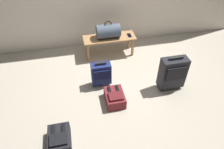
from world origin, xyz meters
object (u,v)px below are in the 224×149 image
(backpack_maroon, at_px, (115,97))
(duffel_bag_slate, at_px, (108,31))
(cell_phone, at_px, (129,35))
(backpack_dark, at_px, (59,139))
(suitcase_upright_charcoal, at_px, (173,73))
(suitcase_small_navy, at_px, (101,74))
(bench, at_px, (109,40))

(backpack_maroon, bearing_deg, duffel_bag_slate, 82.92)
(cell_phone, height_order, backpack_dark, cell_phone)
(duffel_bag_slate, height_order, suitcase_upright_charcoal, duffel_bag_slate)
(duffel_bag_slate, relative_size, backpack_maroon, 1.16)
(cell_phone, relative_size, suitcase_small_navy, 0.31)
(duffel_bag_slate, xyz_separation_m, backpack_dark, (-1.00, -1.83, -0.43))
(bench, relative_size, duffel_bag_slate, 2.27)
(backpack_maroon, bearing_deg, cell_phone, 65.48)
(suitcase_upright_charcoal, relative_size, backpack_dark, 1.63)
(duffel_bag_slate, xyz_separation_m, cell_phone, (0.41, -0.02, -0.13))
(backpack_dark, bearing_deg, bench, 60.68)
(backpack_maroon, distance_m, backpack_dark, 1.01)
(backpack_maroon, bearing_deg, suitcase_upright_charcoal, 7.21)
(suitcase_upright_charcoal, height_order, suitcase_small_navy, suitcase_upright_charcoal)
(cell_phone, xyz_separation_m, suitcase_small_navy, (-0.70, -0.82, -0.16))
(bench, height_order, suitcase_upright_charcoal, suitcase_upright_charcoal)
(suitcase_upright_charcoal, relative_size, backpack_maroon, 1.63)
(bench, distance_m, suitcase_small_navy, 0.91)
(bench, bearing_deg, cell_phone, -3.22)
(bench, distance_m, cell_phone, 0.40)
(suitcase_upright_charcoal, xyz_separation_m, backpack_dark, (-1.81, -0.67, -0.22))
(bench, relative_size, backpack_maroon, 2.63)
(duffel_bag_slate, height_order, cell_phone, duffel_bag_slate)
(suitcase_upright_charcoal, distance_m, backpack_maroon, 1.00)
(cell_phone, bearing_deg, suitcase_upright_charcoal, -70.72)
(bench, distance_m, backpack_dark, 2.11)
(suitcase_upright_charcoal, relative_size, suitcase_small_navy, 1.34)
(duffel_bag_slate, bearing_deg, backpack_maroon, -97.08)
(suitcase_upright_charcoal, xyz_separation_m, suitcase_small_navy, (-1.10, 0.31, -0.08))
(cell_phone, bearing_deg, backpack_maroon, -114.52)
(cell_phone, height_order, suitcase_upright_charcoal, suitcase_upright_charcoal)
(backpack_dark, bearing_deg, cell_phone, 51.86)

